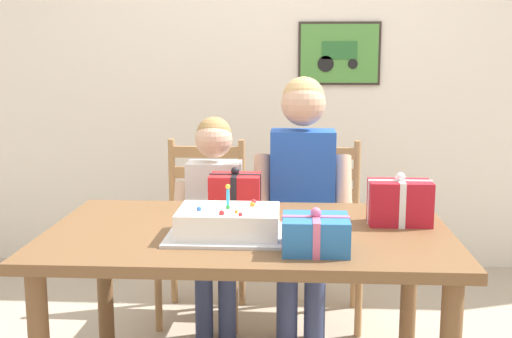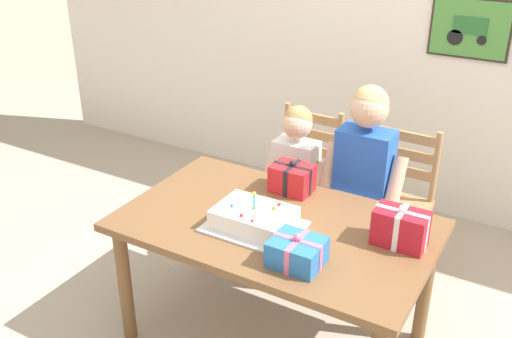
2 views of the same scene
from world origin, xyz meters
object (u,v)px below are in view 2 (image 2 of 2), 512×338
at_px(dining_table, 275,238).
at_px(gift_box_red_large, 292,178).
at_px(birthday_cake, 254,219).
at_px(gift_box_corner_small, 400,228).
at_px(child_older, 363,173).
at_px(gift_box_beside_cake, 297,252).
at_px(child_younger, 295,175).
at_px(chair_left, 301,180).
at_px(chair_right, 392,203).

xyz_separation_m(dining_table, gift_box_red_large, (-0.08, 0.33, 0.16)).
bearing_deg(birthday_cake, gift_box_corner_small, 18.03).
distance_m(birthday_cake, child_older, 0.78).
relative_size(birthday_cake, child_older, 0.35).
xyz_separation_m(gift_box_red_large, child_older, (0.29, 0.30, -0.02)).
relative_size(gift_box_beside_cake, child_older, 0.18).
bearing_deg(gift_box_red_large, birthday_cake, -88.03).
xyz_separation_m(gift_box_red_large, child_younger, (-0.13, 0.30, -0.14)).
bearing_deg(gift_box_corner_small, chair_left, 137.45).
distance_m(dining_table, birthday_cake, 0.18).
xyz_separation_m(gift_box_beside_cake, chair_right, (0.06, 1.18, -0.31)).
bearing_deg(birthday_cake, chair_left, 103.24).
bearing_deg(child_younger, birthday_cake, -78.99).
bearing_deg(dining_table, child_younger, 108.18).
relative_size(dining_table, gift_box_beside_cake, 6.67).
xyz_separation_m(gift_box_red_large, gift_box_corner_small, (0.66, -0.22, 0.01)).
bearing_deg(gift_box_corner_small, gift_box_red_large, 161.63).
relative_size(birthday_cake, gift_box_red_large, 2.02).
bearing_deg(birthday_cake, child_younger, 101.01).
bearing_deg(gift_box_red_large, chair_right, 56.78).
bearing_deg(gift_box_beside_cake, gift_box_red_large, 118.75).
relative_size(gift_box_red_large, child_younger, 0.20).
bearing_deg(gift_box_corner_small, chair_right, 108.42).
bearing_deg(gift_box_beside_cake, child_older, 92.19).
height_order(birthday_cake, child_older, child_older).
relative_size(gift_box_red_large, chair_left, 0.24).
height_order(gift_box_corner_small, child_younger, child_younger).
relative_size(dining_table, gift_box_corner_small, 6.20).
bearing_deg(chair_left, gift_box_corner_small, -42.55).
relative_size(dining_table, birthday_cake, 3.43).
bearing_deg(gift_box_red_large, gift_box_corner_small, -18.37).
bearing_deg(child_younger, child_older, -0.06).
bearing_deg(dining_table, birthday_cake, -123.63).
xyz_separation_m(dining_table, child_younger, (-0.21, 0.63, 0.03)).
height_order(gift_box_corner_small, chair_left, gift_box_corner_small).
bearing_deg(gift_box_beside_cake, birthday_cake, 152.47).
bearing_deg(gift_box_red_large, child_older, 46.14).
xyz_separation_m(chair_left, child_older, (0.51, -0.29, 0.31)).
bearing_deg(chair_left, chair_right, -0.00).
xyz_separation_m(gift_box_corner_small, child_younger, (-0.78, 0.52, -0.15)).
distance_m(birthday_cake, chair_left, 1.09).
distance_m(birthday_cake, chair_right, 1.12).
distance_m(gift_box_beside_cake, chair_right, 1.22).
xyz_separation_m(birthday_cake, gift_box_red_large, (-0.01, 0.43, 0.03)).
distance_m(dining_table, child_older, 0.68).
bearing_deg(gift_box_red_large, gift_box_beside_cake, -61.25).
height_order(dining_table, child_older, child_older).
xyz_separation_m(birthday_cake, child_younger, (-0.14, 0.73, -0.11)).
relative_size(birthday_cake, chair_left, 0.48).
height_order(chair_right, child_older, child_older).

